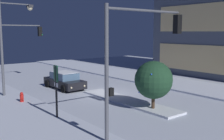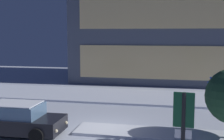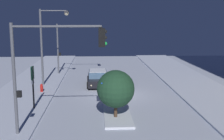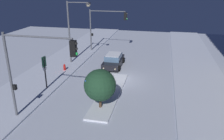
% 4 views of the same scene
% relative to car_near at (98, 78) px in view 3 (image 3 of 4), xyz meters
% --- Properties ---
extents(ground, '(52.00, 52.00, 0.00)m').
position_rel_car_near_xyz_m(ground, '(3.87, 1.53, -0.71)').
color(ground, silver).
extents(curb_strip_near, '(52.00, 5.20, 0.14)m').
position_rel_car_near_xyz_m(curb_strip_near, '(3.87, -6.35, -0.64)').
color(curb_strip_near, silver).
rests_on(curb_strip_near, ground).
extents(curb_strip_far, '(52.00, 5.20, 0.14)m').
position_rel_car_near_xyz_m(curb_strip_far, '(3.87, 9.41, -0.64)').
color(curb_strip_far, silver).
rests_on(curb_strip_far, ground).
extents(median_strip, '(9.00, 1.80, 0.14)m').
position_rel_car_near_xyz_m(median_strip, '(7.12, 1.25, -0.64)').
color(median_strip, silver).
rests_on(median_strip, ground).
extents(car_near, '(4.61, 2.16, 1.49)m').
position_rel_car_near_xyz_m(car_near, '(0.00, 0.00, 0.00)').
color(car_near, black).
rests_on(car_near, ground).
extents(traffic_light_corner_near_left, '(0.32, 5.29, 5.88)m').
position_rel_car_near_xyz_m(traffic_light_corner_near_left, '(-5.72, -2.48, 3.39)').
color(traffic_light_corner_near_left, '#565960').
rests_on(traffic_light_corner_near_left, ground).
extents(traffic_light_corner_near_right, '(0.32, 5.12, 6.25)m').
position_rel_car_near_xyz_m(traffic_light_corner_near_right, '(12.21, -2.61, 3.61)').
color(traffic_light_corner_near_right, '#565960').
rests_on(traffic_light_corner_near_right, ground).
extents(street_lamp_arched, '(0.56, 2.74, 7.34)m').
position_rel_car_near_xyz_m(street_lamp_arched, '(-0.01, -4.56, 4.10)').
color(street_lamp_arched, '#565960').
rests_on(street_lamp_arched, ground).
extents(fire_hydrant, '(0.48, 0.26, 0.84)m').
position_rel_car_near_xyz_m(fire_hydrant, '(2.81, -4.94, -0.31)').
color(fire_hydrant, red).
rests_on(fire_hydrant, ground).
extents(parking_info_sign, '(0.55, 0.12, 3.16)m').
position_rel_car_near_xyz_m(parking_info_sign, '(7.53, -4.62, 1.32)').
color(parking_info_sign, black).
rests_on(parking_info_sign, ground).
extents(decorated_tree_median, '(2.44, 2.44, 3.23)m').
position_rel_car_near_xyz_m(decorated_tree_median, '(9.74, 1.10, 1.29)').
color(decorated_tree_median, '#473323').
rests_on(decorated_tree_median, ground).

